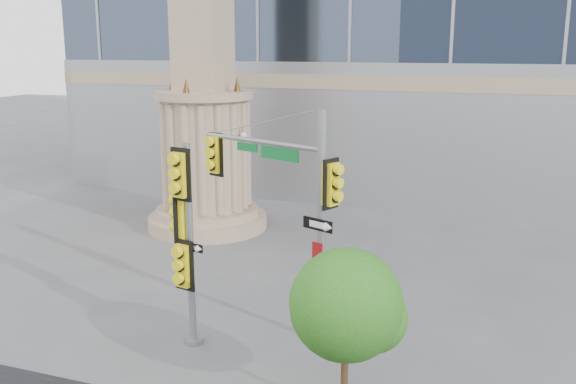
% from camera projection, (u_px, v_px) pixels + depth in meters
% --- Properties ---
extents(ground, '(120.00, 120.00, 0.00)m').
position_uv_depth(ground, '(265.00, 364.00, 13.79)').
color(ground, '#545456').
rests_on(ground, ground).
extents(monument, '(4.40, 4.40, 16.60)m').
position_uv_depth(monument, '(204.00, 79.00, 22.80)').
color(monument, tan).
rests_on(monument, ground).
extents(main_signal_pole, '(3.94, 1.88, 5.35)m').
position_uv_depth(main_signal_pole, '(289.00, 195.00, 14.79)').
color(main_signal_pole, slate).
rests_on(main_signal_pole, ground).
extents(secondary_signal_pole, '(0.80, 0.70, 4.64)m').
position_uv_depth(secondary_signal_pole, '(185.00, 230.00, 14.09)').
color(secondary_signal_pole, slate).
rests_on(secondary_signal_pole, ground).
extents(street_tree, '(2.08, 2.03, 3.24)m').
position_uv_depth(street_tree, '(348.00, 309.00, 11.32)').
color(street_tree, tan).
rests_on(street_tree, ground).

